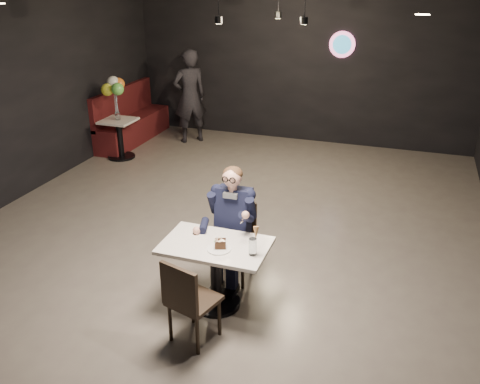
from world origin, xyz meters
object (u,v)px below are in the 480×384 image
at_px(side_table, 120,139).
at_px(passerby, 190,96).
at_px(chair_far, 233,243).
at_px(chair_near, 194,299).
at_px(main_table, 216,275).
at_px(seated_man, 233,223).
at_px(balloon_vase, 118,116).
at_px(booth_bench, 132,115).
at_px(sundae_glass, 253,247).

height_order(side_table, passerby, passerby).
height_order(chair_far, chair_near, same).
height_order(main_table, seated_man, seated_man).
bearing_deg(chair_far, seated_man, 0.00).
bearing_deg(chair_near, seated_man, 106.02).
bearing_deg(seated_man, balloon_vase, 136.91).
distance_m(main_table, booth_bench, 6.06).
xyz_separation_m(chair_far, passerby, (-2.58, 4.59, 0.49)).
xyz_separation_m(chair_far, sundae_glass, (0.43, -0.63, 0.38)).
height_order(booth_bench, balloon_vase, booth_bench).
bearing_deg(sundae_glass, chair_far, 124.25).
distance_m(chair_far, booth_bench, 5.63).
relative_size(seated_man, balloon_vase, 10.05).
bearing_deg(seated_man, main_table, -90.00).
bearing_deg(passerby, booth_bench, -24.24).
bearing_deg(balloon_vase, main_table, -47.61).
height_order(sundae_glass, booth_bench, booth_bench).
bearing_deg(chair_far, chair_near, -90.00).
bearing_deg(chair_far, passerby, 119.29).
bearing_deg(chair_far, booth_bench, 131.56).
relative_size(main_table, sundae_glass, 6.17).
xyz_separation_m(seated_man, booth_bench, (-3.74, 4.22, -0.16)).
height_order(main_table, booth_bench, booth_bench).
distance_m(main_table, passerby, 5.78).
relative_size(sundae_glass, side_table, 0.24).
distance_m(chair_near, side_table, 5.54).
bearing_deg(passerby, side_table, 15.77).
xyz_separation_m(chair_near, booth_bench, (-3.74, 5.34, 0.10)).
xyz_separation_m(chair_far, side_table, (-3.44, 3.22, -0.09)).
height_order(chair_near, side_table, chair_near).
xyz_separation_m(main_table, chair_near, (0.00, -0.57, 0.09)).
bearing_deg(booth_bench, seated_man, -48.44).
xyz_separation_m(booth_bench, side_table, (0.30, -1.00, -0.19)).
relative_size(chair_far, passerby, 0.48).
height_order(sundae_glass, side_table, sundae_glass).
height_order(main_table, side_table, main_table).
bearing_deg(sundae_glass, seated_man, 124.25).
distance_m(seated_man, side_table, 4.72).
xyz_separation_m(chair_near, side_table, (-3.44, 4.34, -0.09)).
height_order(main_table, chair_near, chair_near).
bearing_deg(main_table, chair_far, 90.00).
bearing_deg(side_table, main_table, -47.61).
bearing_deg(side_table, balloon_vase, 0.00).
xyz_separation_m(booth_bench, balloon_vase, (0.30, -1.00, 0.26)).
distance_m(main_table, seated_man, 0.65).
bearing_deg(seated_man, sundae_glass, -55.75).
bearing_deg(booth_bench, main_table, -51.89).
distance_m(chair_far, balloon_vase, 4.72).
xyz_separation_m(main_table, side_table, (-3.44, 3.77, -0.00)).
distance_m(booth_bench, balloon_vase, 1.08).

